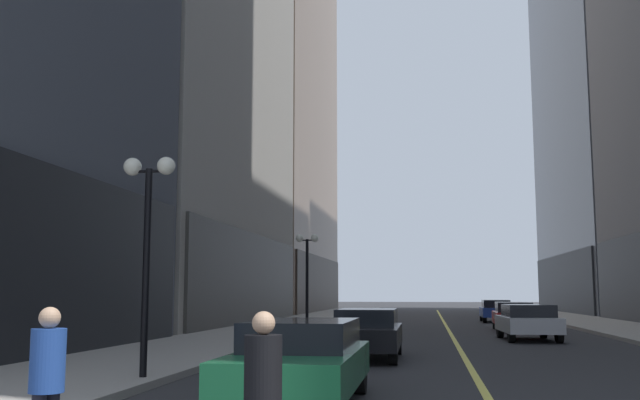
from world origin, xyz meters
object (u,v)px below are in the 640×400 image
car_black (367,332)px  car_red (513,315)px  car_green (301,359)px  pedestrian_in_black_coat (263,388)px  car_silver (528,321)px  street_lamp_left_far (307,260)px  pedestrian_in_blue_hoodie (47,377)px  street_lamp_left_near (148,216)px  car_blue (496,310)px

car_black → car_red: (5.56, 15.14, -0.00)m
car_green → pedestrian_in_black_coat: pedestrian_in_black_coat is taller
car_silver → street_lamp_left_far: bearing=152.1°
car_red → pedestrian_in_blue_hoodie: bearing=-105.3°
car_silver → street_lamp_left_far: street_lamp_left_far is taller
pedestrian_in_black_coat → street_lamp_left_far: (-3.97, 26.28, 2.34)m
car_silver → street_lamp_left_far: (-9.10, 4.81, 2.54)m
pedestrian_in_blue_hoodie → street_lamp_left_near: bearing=104.3°
car_black → car_silver: bearing=57.4°
car_green → street_lamp_left_near: size_ratio=1.04×
car_silver → street_lamp_left_near: size_ratio=0.94×
pedestrian_in_black_coat → street_lamp_left_far: 26.68m
street_lamp_left_far → pedestrian_in_black_coat: bearing=-81.4°
car_red → street_lamp_left_near: bearing=-113.8°
car_silver → street_lamp_left_near: bearing=-122.3°
pedestrian_in_black_coat → pedestrian_in_blue_hoodie: size_ratio=0.98×
car_silver → car_blue: size_ratio=0.99×
pedestrian_in_black_coat → street_lamp_left_near: bearing=119.3°
car_silver → car_green: bearing=-108.8°
car_blue → car_silver: bearing=-91.3°
pedestrian_in_black_coat → car_black: bearing=90.7°
pedestrian_in_black_coat → car_red: bearing=79.2°
car_silver → pedestrian_in_black_coat: bearing=-103.5°
street_lamp_left_far → car_green: bearing=-80.8°
car_green → pedestrian_in_black_coat: 4.95m
car_blue → pedestrian_in_blue_hoodie: (-7.78, -38.14, 0.22)m
street_lamp_left_far → car_red: bearing=12.3°
car_red → street_lamp_left_near: (-9.37, -21.26, 2.54)m
car_blue → street_lamp_left_near: bearing=-106.8°
car_black → pedestrian_in_blue_hoodie: bearing=-99.3°
car_black → street_lamp_left_far: street_lamp_left_far is taller
car_green → street_lamp_left_near: bearing=148.1°
pedestrian_in_black_coat → street_lamp_left_near: (-3.97, 7.07, 2.34)m
car_blue → pedestrian_in_black_coat: size_ratio=2.67×
car_blue → pedestrian_in_black_coat: (-5.53, -38.50, 0.20)m
car_black → car_blue: bearing=77.3°
car_silver → car_blue: (0.39, 17.04, -0.00)m
car_green → car_blue: size_ratio=1.08×
car_black → car_green: bearing=-92.5°
car_green → car_black: bearing=87.5°
car_silver → pedestrian_in_blue_hoodie: 22.36m
street_lamp_left_near → car_green: bearing=-31.9°
car_red → street_lamp_left_far: size_ratio=1.01×
car_blue → pedestrian_in_blue_hoodie: 38.93m
pedestrian_in_black_coat → car_blue: bearing=81.8°
car_blue → street_lamp_left_far: 15.69m
car_silver → street_lamp_left_near: street_lamp_left_near is taller
car_silver → pedestrian_in_black_coat: pedestrian_in_black_coat is taller
car_green → car_black: (0.36, 8.27, -0.00)m
car_silver → car_black: bearing=-122.6°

